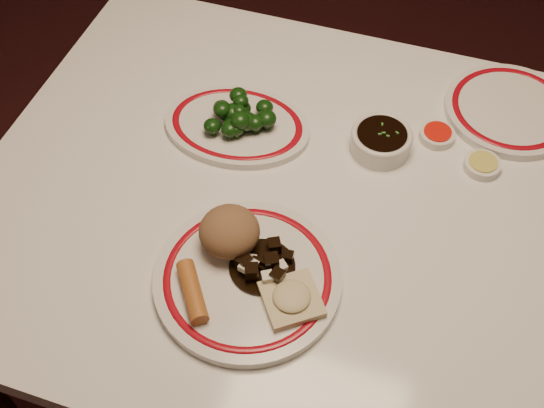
{
  "coord_description": "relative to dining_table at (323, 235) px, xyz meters",
  "views": [
    {
      "loc": [
        0.13,
        -0.69,
        1.66
      ],
      "look_at": [
        -0.07,
        -0.07,
        0.8
      ],
      "focal_mm": 45.0,
      "sensor_mm": 36.0,
      "label": 1
    }
  ],
  "objects": [
    {
      "name": "mustard_dish",
      "position": [
        0.24,
        0.16,
        0.1
      ],
      "size": [
        0.06,
        0.06,
        0.02
      ],
      "color": "silver",
      "rests_on": "dining_table"
    },
    {
      "name": "soy_bowl",
      "position": [
        0.06,
        0.15,
        0.11
      ],
      "size": [
        0.11,
        0.11,
        0.04
      ],
      "color": "silver",
      "rests_on": "dining_table"
    },
    {
      "name": "broccoli_plate",
      "position": [
        -0.2,
        0.12,
        0.1
      ],
      "size": [
        0.28,
        0.25,
        0.02
      ],
      "color": "silver",
      "rests_on": "dining_table"
    },
    {
      "name": "dining_table",
      "position": [
        0.0,
        0.0,
        0.0
      ],
      "size": [
        1.2,
        0.9,
        0.75
      ],
      "color": "white",
      "rests_on": "ground"
    },
    {
      "name": "rice_mound",
      "position": [
        -0.12,
        -0.14,
        0.14
      ],
      "size": [
        0.1,
        0.1,
        0.07
      ],
      "primitive_type": "ellipsoid",
      "color": "brown",
      "rests_on": "main_plate"
    },
    {
      "name": "broccoli_pile",
      "position": [
        -0.19,
        0.11,
        0.13
      ],
      "size": [
        0.12,
        0.11,
        0.05
      ],
      "color": "#23471C",
      "rests_on": "broccoli_plate"
    },
    {
      "name": "fried_wonton",
      "position": [
        0.0,
        -0.21,
        0.12
      ],
      "size": [
        0.11,
        0.11,
        0.02
      ],
      "color": "#CABD8E",
      "rests_on": "main_plate"
    },
    {
      "name": "far_plate",
      "position": [
        0.27,
        0.31,
        0.1
      ],
      "size": [
        0.27,
        0.27,
        0.02
      ],
      "color": "silver",
      "rests_on": "dining_table"
    },
    {
      "name": "stirfry_heap",
      "position": [
        -0.06,
        -0.17,
        0.12
      ],
      "size": [
        0.1,
        0.1,
        0.03
      ],
      "color": "black",
      "rests_on": "main_plate"
    },
    {
      "name": "main_plate",
      "position": [
        -0.07,
        -0.19,
        0.1
      ],
      "size": [
        0.36,
        0.36,
        0.02
      ],
      "color": "silver",
      "rests_on": "dining_table"
    },
    {
      "name": "sweet_sour_dish",
      "position": [
        0.15,
        0.21,
        0.1
      ],
      "size": [
        0.06,
        0.06,
        0.02
      ],
      "color": "silver",
      "rests_on": "dining_table"
    },
    {
      "name": "ground",
      "position": [
        0.0,
        0.0,
        -0.66
      ],
      "size": [
        7.0,
        7.0,
        0.0
      ],
      "primitive_type": "plane",
      "color": "black",
      "rests_on": "ground"
    },
    {
      "name": "spring_roll",
      "position": [
        -0.14,
        -0.24,
        0.12
      ],
      "size": [
        0.08,
        0.1,
        0.03
      ],
      "primitive_type": "cylinder",
      "rotation": [
        1.57,
        0.0,
        0.62
      ],
      "color": "#B4692C",
      "rests_on": "main_plate"
    }
  ]
}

